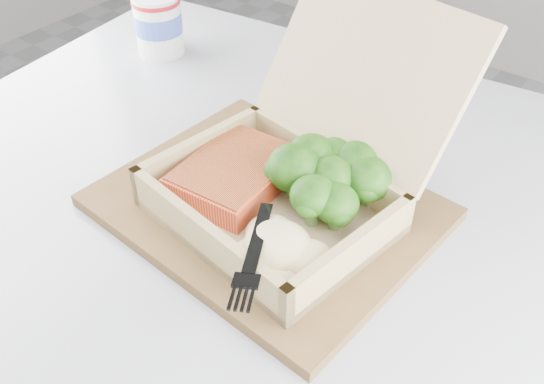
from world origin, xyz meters
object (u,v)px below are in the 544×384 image
Objects in this scene: serving_tray at (267,207)px; takeout_container at (302,161)px; paper_cup at (158,23)px; cafe_table at (230,336)px.

takeout_container is (0.02, 0.03, 0.05)m from serving_tray.
takeout_container is 0.40m from paper_cup.
cafe_table is 10.89× the size of paper_cup.
paper_cup is at bearing 144.26° from cafe_table.
takeout_container reaches higher than paper_cup.
cafe_table is at bearing -35.74° from paper_cup.
serving_tray is 0.40m from paper_cup.
takeout_container is at bearing -23.51° from paper_cup.
serving_tray is 1.07× the size of takeout_container.
cafe_table is at bearing -117.90° from takeout_container.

